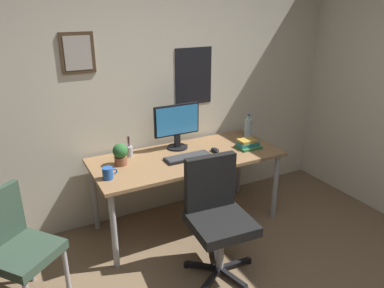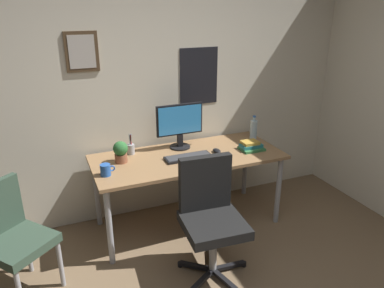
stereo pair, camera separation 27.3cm
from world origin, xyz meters
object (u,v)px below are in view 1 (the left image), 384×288
at_px(side_chair, 15,243).
at_px(keyboard, 188,157).
at_px(office_chair, 217,211).
at_px(computer_mouse, 215,150).
at_px(monitor, 177,124).
at_px(pen_cup, 129,151).
at_px(coffee_mug_near, 108,173).
at_px(book_stack_left, 248,144).
at_px(water_bottle, 248,128).
at_px(potted_plant, 120,154).

distance_m(side_chair, keyboard, 1.54).
xyz_separation_m(office_chair, computer_mouse, (0.37, 0.64, 0.22)).
height_order(monitor, keyboard, monitor).
bearing_deg(pen_cup, computer_mouse, -20.23).
relative_size(side_chair, coffee_mug_near, 7.12).
height_order(side_chair, pen_cup, pen_cup).
height_order(coffee_mug_near, book_stack_left, coffee_mug_near).
bearing_deg(side_chair, book_stack_left, 7.17).
height_order(coffee_mug_near, pen_cup, pen_cup).
height_order(monitor, computer_mouse, monitor).
height_order(office_chair, monitor, monitor).
distance_m(computer_mouse, water_bottle, 0.55).
bearing_deg(keyboard, side_chair, -168.67).
bearing_deg(book_stack_left, coffee_mug_near, -178.48).
distance_m(side_chair, computer_mouse, 1.84).
relative_size(office_chair, potted_plant, 4.87).
distance_m(potted_plant, book_stack_left, 1.24).
distance_m(keyboard, computer_mouse, 0.30).
bearing_deg(monitor, book_stack_left, -27.07).
xyz_separation_m(side_chair, water_bottle, (2.31, 0.51, 0.33)).
bearing_deg(side_chair, office_chair, -12.69).
xyz_separation_m(keyboard, coffee_mug_near, (-0.75, -0.07, 0.04)).
bearing_deg(coffee_mug_near, water_bottle, 10.08).
xyz_separation_m(keyboard, computer_mouse, (0.30, 0.02, 0.01)).
bearing_deg(potted_plant, side_chair, -153.75).
height_order(office_chair, side_chair, office_chair).
bearing_deg(computer_mouse, coffee_mug_near, -175.08).
xyz_separation_m(keyboard, potted_plant, (-0.58, 0.15, 0.09)).
bearing_deg(pen_cup, coffee_mug_near, -129.09).
height_order(office_chair, potted_plant, office_chair).
relative_size(keyboard, pen_cup, 2.15).
relative_size(side_chair, book_stack_left, 3.98).
bearing_deg(pen_cup, book_stack_left, -16.89).
distance_m(office_chair, pen_cup, 1.03).
height_order(side_chair, potted_plant, potted_plant).
relative_size(monitor, coffee_mug_near, 3.74).
distance_m(side_chair, potted_plant, 1.07).
xyz_separation_m(water_bottle, book_stack_left, (-0.17, -0.24, -0.07)).
xyz_separation_m(monitor, potted_plant, (-0.61, -0.13, -0.13)).
relative_size(office_chair, coffee_mug_near, 7.73).
xyz_separation_m(coffee_mug_near, book_stack_left, (1.39, 0.04, -0.01)).
bearing_deg(side_chair, computer_mouse, 10.19).
xyz_separation_m(water_bottle, coffee_mug_near, (-1.57, -0.28, -0.06)).
bearing_deg(coffee_mug_near, office_chair, -38.81).
xyz_separation_m(water_bottle, potted_plant, (-1.39, -0.06, -0.00)).
height_order(water_bottle, book_stack_left, water_bottle).
bearing_deg(keyboard, potted_plant, 165.39).
bearing_deg(keyboard, pen_cup, 146.48).
xyz_separation_m(potted_plant, pen_cup, (0.13, 0.15, -0.05)).
height_order(water_bottle, pen_cup, water_bottle).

